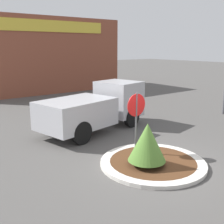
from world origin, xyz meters
The scene contains 6 objects.
ground_plane centered at (0.00, 0.00, 0.00)m, with size 120.00×120.00×0.00m, color #514F4C.
traffic_island centered at (0.00, 0.00, 0.06)m, with size 3.52×3.52×0.13m.
stop_sign centered at (0.08, 0.95, 1.61)m, with size 0.80×0.07×2.29m.
island_shrub centered at (-0.39, -0.10, 0.90)m, with size 1.22×1.22×1.39m.
utility_truck centered at (0.76, 4.49, 1.10)m, with size 5.69×3.09×2.15m.
storefront_building centered at (4.09, 18.22, 3.14)m, with size 13.07×6.07×6.26m.
Camera 1 is at (-6.43, -6.13, 3.86)m, focal length 45.00 mm.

